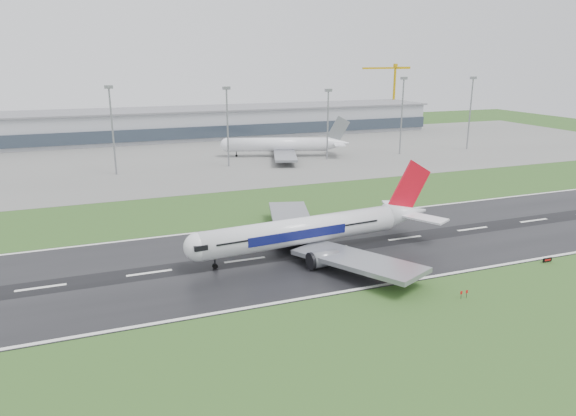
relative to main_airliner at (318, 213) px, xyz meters
name	(u,v)px	position (x,y,z in m)	size (l,w,h in m)	color
ground	(405,238)	(23.25, 0.43, -9.00)	(520.00, 520.00, 0.00)	#284C1C
runway	(405,238)	(23.25, 0.43, -8.95)	(400.00, 45.00, 0.10)	black
apron	(252,153)	(23.25, 125.43, -8.96)	(400.00, 130.00, 0.08)	slate
terminal	(220,122)	(23.25, 185.43, -1.50)	(240.00, 36.00, 15.00)	#93969E
main_airliner	(318,213)	(0.00, 0.00, 0.00)	(60.31, 57.44, 17.81)	silver
parked_airliner	(283,137)	(33.60, 113.73, -0.49)	(57.56, 53.59, 16.87)	silver
tower_crane	(394,94)	(142.87, 200.43, 10.40)	(38.84, 2.12, 38.81)	#BF9207
runway_sign	(547,260)	(42.94, -23.52, -8.48)	(2.30, 0.26, 1.04)	black
floodmast_1	(113,133)	(-37.32, 100.43, 6.64)	(0.64, 0.64, 31.29)	gray
floodmast_2	(228,129)	(5.69, 100.43, 6.04)	(0.64, 0.64, 30.08)	gray
floodmast_3	(328,126)	(48.97, 100.43, 5.19)	(0.64, 0.64, 28.38)	gray
floodmast_4	(402,118)	(85.05, 100.43, 7.39)	(0.64, 0.64, 32.78)	gray
floodmast_5	(470,115)	(122.16, 100.43, 7.23)	(0.64, 0.64, 32.47)	gray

